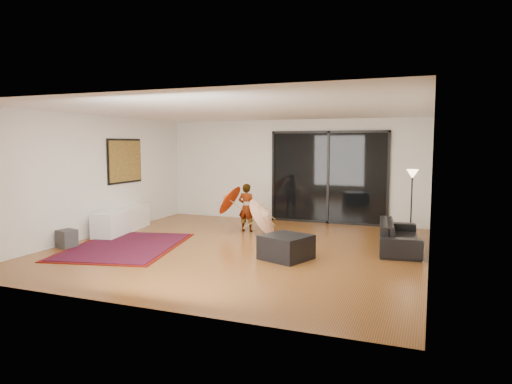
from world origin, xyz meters
The scene contains 17 objects.
floor centered at (0.00, 0.00, 0.00)m, with size 7.00×7.00×0.00m, color brown.
ceiling centered at (0.00, 0.00, 2.70)m, with size 7.00×7.00×0.00m, color white.
wall_back centered at (0.00, 3.50, 1.35)m, with size 7.00×7.00×0.00m, color silver.
wall_front centered at (0.00, -3.50, 1.35)m, with size 7.00×7.00×0.00m, color silver.
wall_left centered at (-3.50, 0.00, 1.35)m, with size 7.00×7.00×0.00m, color silver.
wall_right centered at (3.50, 0.00, 1.35)m, with size 7.00×7.00×0.00m, color silver.
sliding_door centered at (1.00, 3.47, 1.20)m, with size 3.06×0.07×2.40m.
painting centered at (-3.46, 1.00, 1.65)m, with size 0.04×1.28×1.08m.
media_console centered at (-3.25, 0.55, 0.28)m, with size 0.50×2.01×0.56m, color white.
speaker centered at (-3.25, -1.20, 0.18)m, with size 0.31×0.31×0.36m, color #424244.
persian_rug centered at (-2.21, -0.72, 0.01)m, with size 2.63×3.24×0.02m.
sofa centered at (2.95, 1.02, 0.28)m, with size 1.90×0.74×0.56m, color black.
ottoman centered at (1.11, -0.50, 0.22)m, with size 0.76×0.76×0.44m, color black.
floor_lamp centered at (3.10, 2.44, 1.18)m, with size 0.26×0.26×1.50m.
child centered at (-0.55, 1.67, 0.57)m, with size 0.42×0.27×1.14m, color #999999.
parasol_orange centered at (-1.10, 1.62, 0.73)m, with size 0.57×0.79×0.86m.
parasol_white centered at (0.05, 1.52, 0.50)m, with size 0.65×0.93×0.97m.
Camera 1 is at (3.50, -8.18, 2.06)m, focal length 32.00 mm.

